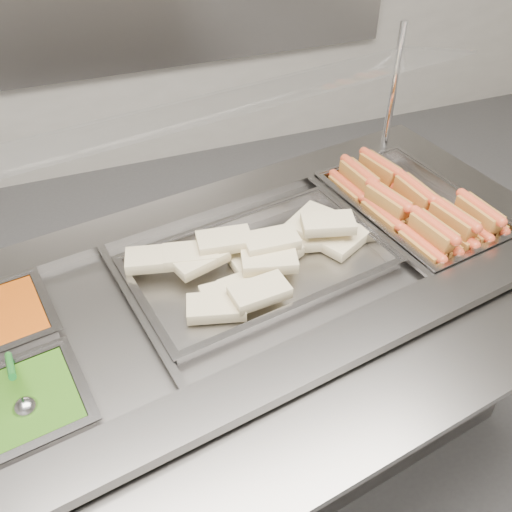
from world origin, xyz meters
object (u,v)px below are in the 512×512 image
object	(u,v)px
steam_counter	(243,372)
pan_wraps	(259,268)
pan_hotdogs	(411,213)
serving_spoon	(23,401)
sneeze_guard	(197,114)

from	to	relation	value
steam_counter	pan_wraps	bearing A→B (deg)	9.75
pan_hotdogs	serving_spoon	size ratio (longest dim) A/B	3.31
pan_hotdogs	steam_counter	bearing A→B (deg)	-170.25
serving_spoon	pan_wraps	bearing A→B (deg)	22.27
pan_hotdogs	pan_wraps	distance (m)	0.54
pan_hotdogs	pan_wraps	xyz separation A→B (m)	(-0.54, -0.09, 0.01)
pan_hotdogs	serving_spoon	bearing A→B (deg)	-163.36
sneeze_guard	pan_hotdogs	world-z (taller)	sneeze_guard
steam_counter	pan_hotdogs	world-z (taller)	pan_hotdogs
steam_counter	pan_hotdogs	xyz separation A→B (m)	(0.59, 0.10, 0.39)
pan_wraps	serving_spoon	size ratio (longest dim) A/B	4.07
pan_wraps	sneeze_guard	bearing A→B (deg)	115.10
sneeze_guard	pan_hotdogs	distance (m)	0.75
steam_counter	pan_hotdogs	bearing A→B (deg)	9.75
pan_hotdogs	pan_wraps	bearing A→B (deg)	-170.25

